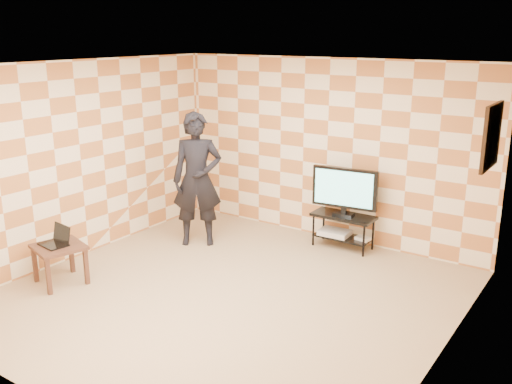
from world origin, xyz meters
TOP-DOWN VIEW (x-y plane):
  - floor at (0.00, 0.00)m, footprint 5.00×5.00m
  - wall_back at (0.00, 2.50)m, footprint 5.00×0.02m
  - wall_front at (0.00, -2.50)m, footprint 5.00×0.02m
  - wall_left at (-2.50, 0.00)m, footprint 0.02×5.00m
  - wall_right at (2.50, 0.00)m, footprint 0.02×5.00m
  - ceiling at (0.00, 0.00)m, footprint 5.00×5.00m
  - wall_art at (2.47, 1.55)m, footprint 0.04×0.72m
  - tv_stand at (0.45, 2.20)m, footprint 0.91×0.41m
  - tv at (0.45, 2.20)m, footprint 0.96×0.21m
  - dvd_player at (0.33, 2.19)m, footprint 0.45×0.33m
  - game_console at (0.76, 2.22)m, footprint 0.22×0.17m
  - side_table at (-1.95, -0.88)m, footprint 0.71×0.71m
  - laptop at (-2.01, -0.87)m, footprint 0.39×0.33m
  - person at (-1.41, 1.17)m, footprint 0.85×0.80m

SIDE VIEW (x-z plane):
  - floor at x=0.00m, z-range 0.00..0.00m
  - game_console at x=0.76m, z-range 0.17..0.22m
  - dvd_player at x=0.33m, z-range 0.17..0.25m
  - tv_stand at x=0.45m, z-range 0.11..0.61m
  - side_table at x=-1.95m, z-range 0.16..0.66m
  - laptop at x=-2.01m, z-range 0.43..0.67m
  - tv at x=0.45m, z-range 0.54..1.23m
  - person at x=-1.41m, z-range 0.00..1.96m
  - wall_back at x=0.00m, z-range 0.00..2.70m
  - wall_front at x=0.00m, z-range 0.00..2.70m
  - wall_left at x=-2.50m, z-range 0.00..2.70m
  - wall_right at x=2.50m, z-range 0.00..2.70m
  - wall_art at x=2.47m, z-range 1.59..2.31m
  - ceiling at x=0.00m, z-range 2.69..2.71m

